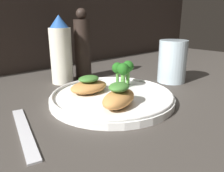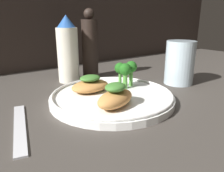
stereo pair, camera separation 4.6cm
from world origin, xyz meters
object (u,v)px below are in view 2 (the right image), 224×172
broccoli_bunch (126,70)px  sauce_bottle (68,51)px  plate (112,97)px  drinking_glass (179,62)px  pepper_grinder (90,47)px

broccoli_bunch → sauce_bottle: bearing=110.8°
plate → sauce_bottle: (-0.53, 19.57, 7.60)cm
plate → drinking_glass: bearing=0.7°
plate → broccoli_bunch: bearing=23.7°
broccoli_bunch → pepper_grinder: (0.58, 16.97, 3.43)cm
drinking_glass → broccoli_bunch: bearing=172.1°
pepper_grinder → drinking_glass: pepper_grinder is taller
sauce_bottle → drinking_glass: (22.98, -19.28, -2.85)cm
broccoli_bunch → plate: bearing=-156.3°
sauce_bottle → pepper_grinder: bearing=0.0°
sauce_bottle → plate: bearing=-88.5°
sauce_bottle → pepper_grinder: 7.05cm
broccoli_bunch → drinking_glass: drinking_glass is taller
drinking_glass → sauce_bottle: bearing=140.0°
broccoli_bunch → pepper_grinder: 17.33cm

